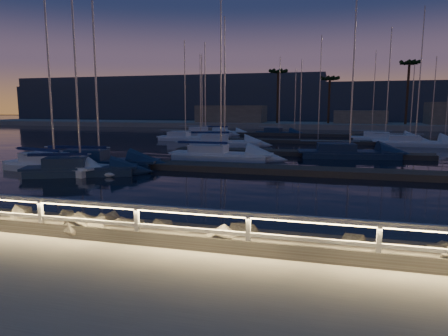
{
  "coord_description": "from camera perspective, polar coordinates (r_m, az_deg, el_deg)",
  "views": [
    {
      "loc": [
        2.89,
        -9.22,
        3.58
      ],
      "look_at": [
        -0.7,
        4.0,
        1.48
      ],
      "focal_mm": 32.0,
      "sensor_mm": 36.0,
      "label": 1
    }
  ],
  "objects": [
    {
      "name": "sailboat_a",
      "position": [
        26.27,
        -20.17,
        -0.05
      ],
      "size": [
        6.94,
        4.44,
        11.59
      ],
      "rotation": [
        0.0,
        0.0,
        0.41
      ],
      "color": "navy",
      "rests_on": "ground"
    },
    {
      "name": "guard_rail",
      "position": [
        10.09,
        -2.51,
        -7.46
      ],
      "size": [
        44.11,
        0.12,
        1.06
      ],
      "color": "silver",
      "rests_on": "ground"
    },
    {
      "name": "sailboat_c",
      "position": [
        32.09,
        -0.82,
        1.99
      ],
      "size": [
        8.19,
        2.52,
        13.85
      ],
      "rotation": [
        0.0,
        0.0,
        0.0
      ],
      "color": "white",
      "rests_on": "ground"
    },
    {
      "name": "floating_docks",
      "position": [
        42.01,
        11.2,
        3.1
      ],
      "size": [
        22.0,
        36.0,
        0.4
      ],
      "color": "#514943",
      "rests_on": "ground"
    },
    {
      "name": "distant_hills",
      "position": [
        145.09,
        5.33,
        9.12
      ],
      "size": [
        230.0,
        37.5,
        18.0
      ],
      "color": "#374255",
      "rests_on": "ground"
    },
    {
      "name": "sailboat_e",
      "position": [
        42.75,
        -0.23,
        3.72
      ],
      "size": [
        8.16,
        4.04,
        13.48
      ],
      "rotation": [
        0.0,
        0.0,
        0.23
      ],
      "color": "white",
      "rests_on": "ground"
    },
    {
      "name": "sailboat_g",
      "position": [
        34.79,
        17.1,
        2.14
      ],
      "size": [
        8.64,
        3.65,
        14.23
      ],
      "rotation": [
        0.0,
        0.0,
        0.14
      ],
      "color": "navy",
      "rests_on": "ground"
    },
    {
      "name": "ground",
      "position": [
        10.31,
        -2.1,
        -11.63
      ],
      "size": [
        400.0,
        400.0,
        0.0
      ],
      "primitive_type": "plane",
      "color": "#ACA89B",
      "rests_on": "ground"
    },
    {
      "name": "harbor_water",
      "position": [
        40.8,
        11.04,
        2.14
      ],
      "size": [
        400.0,
        440.0,
        0.6
      ],
      "color": "black",
      "rests_on": "ground"
    },
    {
      "name": "riprap",
      "position": [
        11.21,
        -0.06,
        -10.51
      ],
      "size": [
        33.43,
        3.06,
        1.45
      ],
      "color": "#69655A",
      "rests_on": "ground"
    },
    {
      "name": "sailboat_j",
      "position": [
        50.38,
        -5.7,
        4.38
      ],
      "size": [
        7.3,
        2.54,
        12.25
      ],
      "rotation": [
        0.0,
        0.0,
        -0.05
      ],
      "color": "white",
      "rests_on": "ground"
    },
    {
      "name": "sailboat_n",
      "position": [
        60.84,
        7.65,
        5.07
      ],
      "size": [
        7.01,
        3.44,
        11.52
      ],
      "rotation": [
        0.0,
        0.0,
        -0.23
      ],
      "color": "navy",
      "rests_on": "ground"
    },
    {
      "name": "sailboat_m",
      "position": [
        61.28,
        0.01,
        5.17
      ],
      "size": [
        6.43,
        2.73,
        10.68
      ],
      "rotation": [
        0.0,
        0.0,
        0.14
      ],
      "color": "white",
      "rests_on": "ground"
    },
    {
      "name": "palm_center",
      "position": [
        82.39,
        14.88,
        12.04
      ],
      "size": [
        3.0,
        3.0,
        9.7
      ],
      "color": "#432D1F",
      "rests_on": "ground"
    },
    {
      "name": "palm_left",
      "position": [
        82.21,
        7.74,
        13.2
      ],
      "size": [
        3.0,
        3.0,
        11.2
      ],
      "color": "#432D1F",
      "rests_on": "ground"
    },
    {
      "name": "sailboat_i",
      "position": [
        58.65,
        -2.88,
        5.06
      ],
      "size": [
        8.12,
        4.54,
        13.42
      ],
      "rotation": [
        0.0,
        0.0,
        0.31
      ],
      "color": "white",
      "rests_on": "ground"
    },
    {
      "name": "palm_right",
      "position": [
        82.61,
        24.95,
        13.09
      ],
      "size": [
        3.0,
        3.0,
        12.2
      ],
      "color": "#432D1F",
      "rests_on": "ground"
    },
    {
      "name": "sailboat_l",
      "position": [
        47.74,
        25.36,
        3.36
      ],
      "size": [
        8.78,
        3.12,
        14.59
      ],
      "rotation": [
        0.0,
        0.0,
        -0.06
      ],
      "color": "white",
      "rests_on": "ground"
    },
    {
      "name": "sailboat_f",
      "position": [
        29.05,
        -17.75,
        0.91
      ],
      "size": [
        8.4,
        3.79,
        13.84
      ],
      "rotation": [
        0.0,
        0.0,
        0.18
      ],
      "color": "navy",
      "rests_on": "ground"
    },
    {
      "name": "far_shore",
      "position": [
        83.39,
        13.19,
        6.22
      ],
      "size": [
        160.0,
        14.0,
        5.2
      ],
      "color": "#ACA89B",
      "rests_on": "ground"
    },
    {
      "name": "sailboat_b",
      "position": [
        28.5,
        -23.29,
        0.45
      ],
      "size": [
        8.03,
        3.77,
        13.2
      ],
      "rotation": [
        0.0,
        0.0,
        -0.2
      ],
      "color": "white",
      "rests_on": "ground"
    },
    {
      "name": "sailboat_k",
      "position": [
        52.79,
        21.78,
        4.01
      ],
      "size": [
        8.09,
        2.63,
        13.61
      ],
      "rotation": [
        0.0,
        0.0,
        -0.02
      ],
      "color": "white",
      "rests_on": "ground"
    }
  ]
}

